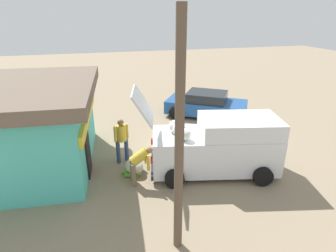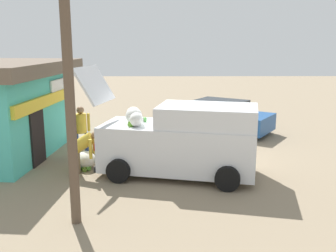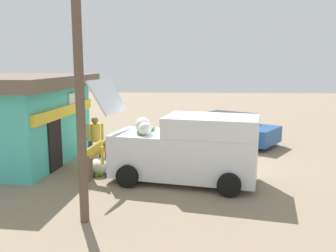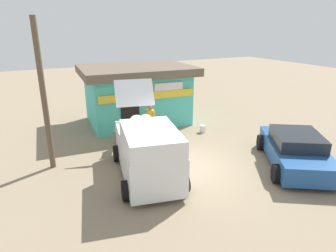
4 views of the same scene
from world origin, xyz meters
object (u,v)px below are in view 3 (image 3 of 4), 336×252
customer_bending (95,155)px  unloaded_banana_pile (98,167)px  paint_bucket (117,143)px  vendor_standing (95,138)px  storefront_bar (16,117)px  parked_sedan (228,129)px  delivery_van (188,149)px

customer_bending → unloaded_banana_pile: (0.64, 0.09, -0.55)m
paint_bucket → unloaded_banana_pile: bearing=-178.9°
vendor_standing → unloaded_banana_pile: (-0.91, -0.28, -0.75)m
vendor_standing → unloaded_banana_pile: size_ratio=1.93×
vendor_standing → paint_bucket: (2.75, -0.22, -0.81)m
storefront_bar → parked_sedan: storefront_bar is taller
parked_sedan → paint_bucket: parked_sedan is taller
delivery_van → customer_bending: size_ratio=4.02×
storefront_bar → vendor_standing: storefront_bar is taller
paint_bucket → parked_sedan: bearing=-77.6°
delivery_van → paint_bucket: size_ratio=14.35×
storefront_bar → delivery_van: storefront_bar is taller
parked_sedan → vendor_standing: bearing=127.7°
storefront_bar → parked_sedan: 8.51m
parked_sedan → unloaded_banana_pile: 6.58m
storefront_bar → delivery_van: (-2.06, -6.03, -0.58)m
vendor_standing → customer_bending: vendor_standing is taller
delivery_van → parked_sedan: bearing=-18.6°
vendor_standing → customer_bending: bearing=-166.6°
vendor_standing → customer_bending: 1.60m
parked_sedan → vendor_standing: (-3.78, 4.89, 0.36)m
delivery_van → unloaded_banana_pile: delivery_van is taller
delivery_van → vendor_standing: delivery_van is taller
parked_sedan → customer_bending: bearing=139.7°
vendor_standing → unloaded_banana_pile: 1.21m
parked_sedan → unloaded_banana_pile: parked_sedan is taller
delivery_van → unloaded_banana_pile: (0.62, 2.83, -0.77)m
customer_bending → unloaded_banana_pile: 0.85m
storefront_bar → delivery_van: size_ratio=1.20×
storefront_bar → unloaded_banana_pile: (-1.44, -3.21, -1.35)m
paint_bucket → vendor_standing: bearing=175.5°
customer_bending → delivery_van: bearing=-89.6°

